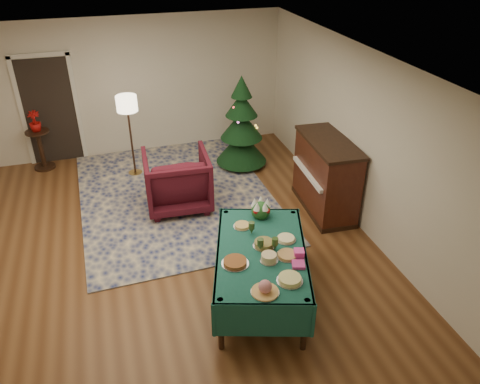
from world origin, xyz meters
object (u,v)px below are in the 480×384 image
object	(u,v)px
gift_box	(299,254)
piano	(326,176)
armchair	(177,178)
floor_lamp	(127,109)
side_table	(41,150)
buffet_table	(261,260)
christmas_tree	(241,127)
potted_plant	(35,126)

from	to	relation	value
gift_box	piano	bearing A→B (deg)	56.11
armchair	floor_lamp	bearing A→B (deg)	-63.88
side_table	buffet_table	bearing A→B (deg)	-58.27
floor_lamp	side_table	world-z (taller)	floor_lamp
armchair	side_table	distance (m)	3.11
christmas_tree	floor_lamp	bearing A→B (deg)	173.43
buffet_table	piano	size ratio (longest dim) A/B	1.45
buffet_table	side_table	size ratio (longest dim) A/B	2.75
buffet_table	gift_box	bearing A→B (deg)	-33.55
gift_box	side_table	bearing A→B (deg)	123.61
buffet_table	gift_box	xyz separation A→B (m)	(0.38, -0.25, 0.20)
armchair	side_table	bearing A→B (deg)	-40.19
gift_box	side_table	xyz separation A→B (m)	(-3.24, 4.88, -0.41)
side_table	christmas_tree	xyz separation A→B (m)	(3.72, -0.98, 0.43)
side_table	potted_plant	xyz separation A→B (m)	(-0.00, 0.00, 0.51)
gift_box	christmas_tree	bearing A→B (deg)	83.01
gift_box	floor_lamp	distance (m)	4.45
floor_lamp	piano	world-z (taller)	floor_lamp
christmas_tree	piano	distance (m)	2.12
potted_plant	christmas_tree	size ratio (longest dim) A/B	0.22
floor_lamp	christmas_tree	xyz separation A→B (m)	(2.05, -0.24, -0.50)
buffet_table	christmas_tree	size ratio (longest dim) A/B	1.19
gift_box	christmas_tree	world-z (taller)	christmas_tree
piano	side_table	bearing A→B (deg)	147.36
side_table	christmas_tree	distance (m)	3.87
gift_box	piano	distance (m)	2.36
buffet_table	gift_box	distance (m)	0.50
buffet_table	floor_lamp	world-z (taller)	floor_lamp
piano	floor_lamp	bearing A→B (deg)	143.01
armchair	christmas_tree	bearing A→B (deg)	-138.47
floor_lamp	piano	xyz separation A→B (m)	(2.89, -2.18, -0.70)
buffet_table	armchair	distance (m)	2.56
buffet_table	gift_box	world-z (taller)	gift_box
side_table	christmas_tree	size ratio (longest dim) A/B	0.43
potted_plant	piano	world-z (taller)	piano
side_table	piano	xyz separation A→B (m)	(4.56, -2.92, 0.23)
buffet_table	side_table	distance (m)	5.44
buffet_table	potted_plant	size ratio (longest dim) A/B	5.48
potted_plant	armchair	bearing A→B (deg)	-43.41
buffet_table	piano	distance (m)	2.41
buffet_table	piano	xyz separation A→B (m)	(1.70, 1.70, 0.02)
side_table	gift_box	bearing A→B (deg)	-56.39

